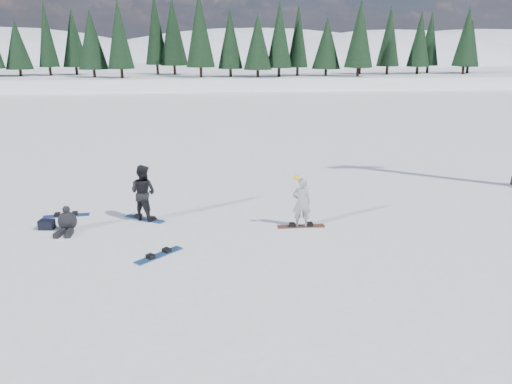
% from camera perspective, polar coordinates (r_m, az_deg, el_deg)
% --- Properties ---
extents(ground, '(420.00, 420.00, 0.00)m').
position_cam_1_polar(ground, '(14.85, -1.22, -5.55)').
color(ground, white).
rests_on(ground, ground).
extents(alpine_backdrop, '(412.50, 227.00, 53.20)m').
position_cam_1_polar(alpine_backdrop, '(204.10, -8.84, 10.88)').
color(alpine_backdrop, white).
rests_on(alpine_backdrop, ground).
extents(snowboarder_woman, '(0.62, 0.44, 1.75)m').
position_cam_1_polar(snowboarder_woman, '(15.71, 5.22, -1.19)').
color(snowboarder_woman, '#A1A1A6').
rests_on(snowboarder_woman, ground).
extents(snowboarder_man, '(1.13, 1.06, 1.86)m').
position_cam_1_polar(snowboarder_man, '(16.71, -12.78, -0.06)').
color(snowboarder_man, black).
rests_on(snowboarder_man, ground).
extents(seated_rider, '(0.63, 0.98, 0.81)m').
position_cam_1_polar(seated_rider, '(16.52, -20.79, -3.20)').
color(seated_rider, black).
rests_on(seated_rider, ground).
extents(gear_bag, '(0.48, 0.36, 0.30)m').
position_cam_1_polar(gear_bag, '(17.00, -22.81, -3.45)').
color(gear_bag, black).
rests_on(gear_bag, ground).
extents(snowboard_woman, '(1.50, 0.29, 0.03)m').
position_cam_1_polar(snowboard_woman, '(15.98, 5.16, -3.93)').
color(snowboard_woman, brown).
rests_on(snowboard_woman, ground).
extents(snowboard_man, '(1.41, 1.06, 0.03)m').
position_cam_1_polar(snowboard_man, '(16.98, -12.58, -3.01)').
color(snowboard_man, '#1D4E9F').
rests_on(snowboard_man, ground).
extents(snowboard_loose_c, '(1.52, 0.44, 0.03)m').
position_cam_1_polar(snowboard_loose_c, '(18.06, -20.86, -2.54)').
color(snowboard_loose_c, '#1C359B').
rests_on(snowboard_loose_c, ground).
extents(snowboard_loose_a, '(1.28, 1.24, 0.03)m').
position_cam_1_polar(snowboard_loose_a, '(14.06, -11.04, -7.11)').
color(snowboard_loose_a, '#1C579E').
rests_on(snowboard_loose_a, ground).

